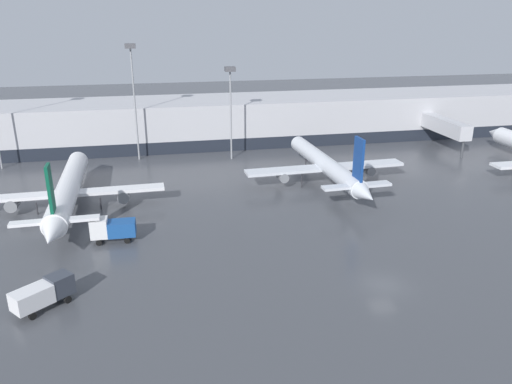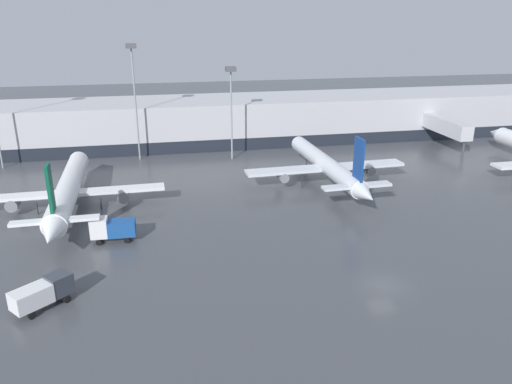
# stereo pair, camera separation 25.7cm
# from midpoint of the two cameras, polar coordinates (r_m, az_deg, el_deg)

# --- Properties ---
(ground_plane) EXTENTS (320.00, 320.00, 0.00)m
(ground_plane) POSITION_cam_midpoint_polar(r_m,az_deg,el_deg) (52.24, 14.48, -10.29)
(ground_plane) COLOR #424449
(terminal_building) EXTENTS (160.00, 30.04, 9.00)m
(terminal_building) POSITION_cam_midpoint_polar(r_m,az_deg,el_deg) (106.47, 0.31, 8.34)
(terminal_building) COLOR #B2B2B7
(terminal_building) RESTS_ON ground_plane
(parked_jet_0) EXTENTS (25.76, 33.08, 10.17)m
(parked_jet_0) POSITION_cam_midpoint_polar(r_m,az_deg,el_deg) (78.87, 8.16, 3.07)
(parked_jet_0) COLOR silver
(parked_jet_0) RESTS_ON ground_plane
(parked_jet_1) EXTENTS (25.84, 35.24, 9.96)m
(parked_jet_1) POSITION_cam_midpoint_polar(r_m,az_deg,el_deg) (72.51, -20.58, 0.27)
(parked_jet_1) COLOR white
(parked_jet_1) RESTS_ON ground_plane
(service_truck_0) EXTENTS (5.20, 2.27, 2.95)m
(service_truck_0) POSITION_cam_midpoint_polar(r_m,az_deg,el_deg) (61.50, -16.00, -3.97)
(service_truck_0) COLOR #19478C
(service_truck_0) RESTS_ON ground_plane
(service_truck_1) EXTENTS (5.49, 5.02, 2.66)m
(service_truck_1) POSITION_cam_midpoint_polar(r_m,az_deg,el_deg) (50.35, -23.06, -10.49)
(service_truck_1) COLOR silver
(service_truck_1) RESTS_ON ground_plane
(traffic_cone_2) EXTENTS (0.49, 0.49, 0.68)m
(traffic_cone_2) POSITION_cam_midpoint_polar(r_m,az_deg,el_deg) (84.26, 3.03, 2.29)
(traffic_cone_2) COLOR orange
(traffic_cone_2) RESTS_ON ground_plane
(apron_light_mast_1) EXTENTS (1.80, 1.80, 16.76)m
(apron_light_mast_1) POSITION_cam_midpoint_polar(r_m,az_deg,el_deg) (90.50, -2.80, 11.98)
(apron_light_mast_1) COLOR gray
(apron_light_mast_1) RESTS_ON ground_plane
(apron_light_mast_2) EXTENTS (1.80, 1.80, 20.68)m
(apron_light_mast_2) POSITION_cam_midpoint_polar(r_m,az_deg,el_deg) (92.38, -13.81, 13.29)
(apron_light_mast_2) COLOR gray
(apron_light_mast_2) RESTS_ON ground_plane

